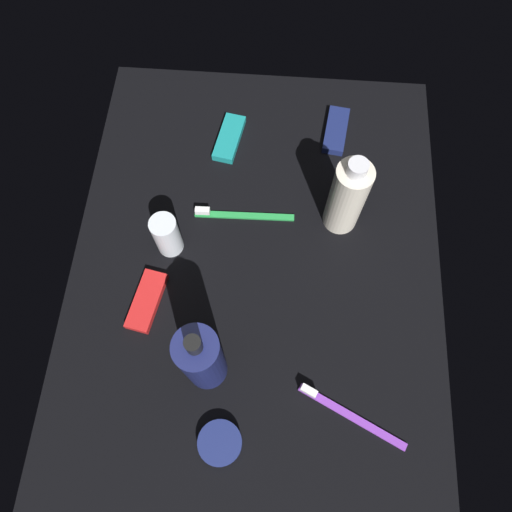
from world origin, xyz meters
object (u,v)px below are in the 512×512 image
at_px(lotion_bottle, 202,359).
at_px(bodywash_bottle, 347,197).
at_px(cream_tin_left, 220,443).
at_px(deodorant_stick, 167,235).
at_px(snack_bar_navy, 336,130).
at_px(snack_bar_red, 147,301).
at_px(snack_bar_teal, 229,138).
at_px(toothbrush_green, 238,215).
at_px(toothbrush_purple, 345,413).

height_order(lotion_bottle, bodywash_bottle, lotion_bottle).
bearing_deg(cream_tin_left, bodywash_bottle, -24.28).
distance_m(deodorant_stick, snack_bar_navy, 0.39).
relative_size(lotion_bottle, snack_bar_red, 1.95).
distance_m(deodorant_stick, snack_bar_teal, 0.25).
bearing_deg(bodywash_bottle, toothbrush_green, 92.17).
bearing_deg(snack_bar_red, cream_tin_left, -134.64).
bearing_deg(snack_bar_red, toothbrush_purple, -104.00).
height_order(lotion_bottle, snack_bar_red, lotion_bottle).
xyz_separation_m(snack_bar_red, cream_tin_left, (-0.21, -0.14, 0.00)).
height_order(deodorant_stick, cream_tin_left, deodorant_stick).
distance_m(snack_bar_navy, cream_tin_left, 0.60).
relative_size(bodywash_bottle, deodorant_stick, 2.01).
height_order(deodorant_stick, toothbrush_green, deodorant_stick).
bearing_deg(deodorant_stick, cream_tin_left, -159.26).
bearing_deg(snack_bar_navy, snack_bar_teal, 106.62).
xyz_separation_m(lotion_bottle, cream_tin_left, (-0.11, -0.03, -0.08)).
height_order(toothbrush_green, cream_tin_left, toothbrush_green).
relative_size(bodywash_bottle, snack_bar_red, 1.72).
distance_m(toothbrush_green, snack_bar_teal, 0.17).
relative_size(deodorant_stick, snack_bar_teal, 0.86).
distance_m(lotion_bottle, snack_bar_teal, 0.45).
distance_m(bodywash_bottle, toothbrush_purple, 0.34).
bearing_deg(cream_tin_left, deodorant_stick, 20.74).
distance_m(toothbrush_purple, cream_tin_left, 0.20).
xyz_separation_m(toothbrush_purple, snack_bar_teal, (0.49, 0.23, 0.00)).
xyz_separation_m(snack_bar_navy, cream_tin_left, (-0.58, 0.17, 0.00)).
bearing_deg(snack_bar_navy, bodywash_bottle, -169.88).
relative_size(bodywash_bottle, toothbrush_purple, 1.06).
height_order(toothbrush_purple, snack_bar_red, toothbrush_purple).
height_order(lotion_bottle, snack_bar_teal, lotion_bottle).
xyz_separation_m(toothbrush_green, snack_bar_teal, (0.16, 0.03, 0.00)).
relative_size(toothbrush_green, snack_bar_teal, 1.73).
height_order(deodorant_stick, snack_bar_navy, deodorant_stick).
distance_m(bodywash_bottle, snack_bar_red, 0.38).
bearing_deg(snack_bar_teal, lotion_bottle, -169.10).
bearing_deg(bodywash_bottle, deodorant_stick, 104.09).
height_order(bodywash_bottle, snack_bar_navy, bodywash_bottle).
distance_m(toothbrush_purple, snack_bar_teal, 0.54).
distance_m(lotion_bottle, deodorant_stick, 0.23).
relative_size(snack_bar_teal, cream_tin_left, 1.57).
bearing_deg(toothbrush_green, cream_tin_left, -179.02).
relative_size(toothbrush_purple, toothbrush_green, 0.93).
relative_size(toothbrush_green, snack_bar_navy, 1.73).
bearing_deg(toothbrush_green, snack_bar_teal, 10.94).
distance_m(snack_bar_navy, snack_bar_teal, 0.21).
relative_size(toothbrush_purple, cream_tin_left, 2.53).
bearing_deg(bodywash_bottle, lotion_bottle, 143.76).
bearing_deg(cream_tin_left, toothbrush_green, 0.98).
xyz_separation_m(deodorant_stick, toothbrush_purple, (-0.26, -0.31, -0.04)).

